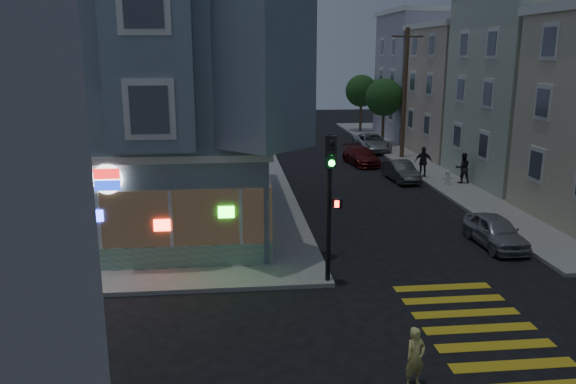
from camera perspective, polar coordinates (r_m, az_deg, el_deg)
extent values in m
plane|color=black|center=(16.63, -4.36, -12.85)|extent=(120.00, 120.00, 0.00)
cube|color=gray|center=(40.75, -24.75, 2.22)|extent=(33.00, 42.00, 0.15)
cube|color=gray|center=(45.06, 25.34, 3.18)|extent=(24.00, 42.00, 0.15)
cube|color=slate|center=(26.52, -18.59, 9.30)|extent=(14.00, 14.00, 11.00)
cube|color=silver|center=(26.68, -18.31, 5.77)|extent=(14.30, 14.30, 0.25)
cube|color=#196B33|center=(20.82, -21.58, -6.51)|extent=(13.60, 0.12, 0.80)
cube|color=#382B1E|center=(20.40, -21.93, -2.82)|extent=(13.60, 0.10, 2.00)
cylinder|color=white|center=(19.58, -17.88, 1.24)|extent=(1.00, 0.12, 1.00)
cube|color=beige|center=(36.71, 27.09, 9.23)|extent=(12.00, 8.60, 10.50)
cube|color=#CAAB9C|center=(44.58, 20.73, 9.46)|extent=(12.00, 8.60, 9.00)
cube|color=#9E9AAA|center=(52.74, 16.43, 11.18)|extent=(12.00, 8.60, 10.50)
cylinder|color=#4C3826|center=(40.84, 11.77, 9.73)|extent=(0.30, 0.30, 9.00)
cube|color=#4C3826|center=(40.75, 12.05, 15.20)|extent=(2.20, 0.12, 0.12)
cylinder|color=#4C3826|center=(46.90, 9.63, 6.78)|extent=(0.24, 0.24, 3.20)
sphere|color=#1D4619|center=(46.68, 9.74, 9.46)|extent=(3.00, 3.00, 3.00)
cylinder|color=#4C3826|center=(54.60, 7.39, 7.86)|extent=(0.24, 0.24, 3.20)
sphere|color=#1D4619|center=(54.41, 7.46, 10.16)|extent=(3.00, 3.00, 3.00)
imported|color=#DAD46F|center=(13.69, 12.81, -16.05)|extent=(0.61, 0.51, 1.45)
imported|color=black|center=(33.85, 17.34, 2.35)|extent=(0.90, 0.72, 1.76)
imported|color=#25222A|center=(34.92, 13.59, 3.00)|extent=(1.14, 0.65, 1.83)
imported|color=#95969C|center=(23.74, 20.32, -3.75)|extent=(1.51, 3.63, 1.23)
imported|color=#383B3E|center=(34.22, 11.39, 2.09)|extent=(1.53, 3.69, 1.19)
imported|color=maroon|center=(38.82, 7.42, 3.65)|extent=(2.18, 4.29, 1.19)
imported|color=#A7ADB1|center=(44.29, 8.54, 4.99)|extent=(2.26, 4.83, 1.34)
cylinder|color=black|center=(18.09, 4.17, -1.76)|extent=(0.16, 0.16, 4.89)
cube|color=black|center=(17.46, 4.40, 4.08)|extent=(0.40, 0.38, 1.03)
sphere|color=black|center=(17.26, 4.51, 5.04)|extent=(0.20, 0.20, 0.20)
sphere|color=black|center=(17.31, 4.49, 3.99)|extent=(0.20, 0.20, 0.20)
sphere|color=#19F23F|center=(17.37, 4.47, 2.94)|extent=(0.20, 0.20, 0.20)
cube|color=black|center=(17.91, 5.05, -1.14)|extent=(0.36, 0.30, 0.31)
cube|color=#FF2614|center=(17.80, 5.11, -1.23)|extent=(0.22, 0.02, 0.22)
cylinder|color=white|center=(33.35, 15.89, 1.32)|extent=(0.26, 0.26, 0.65)
sphere|color=white|center=(33.27, 15.94, 1.95)|extent=(0.28, 0.28, 0.28)
cylinder|color=white|center=(33.34, 15.90, 1.41)|extent=(0.49, 0.13, 0.13)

